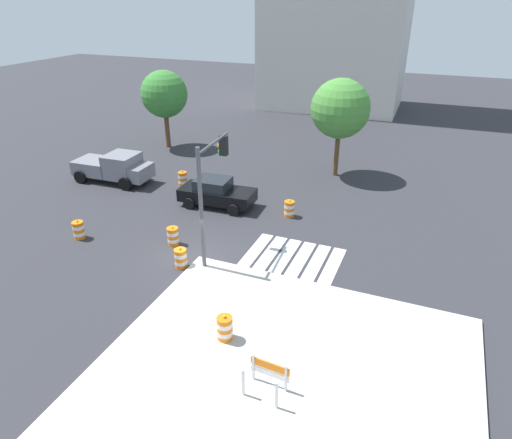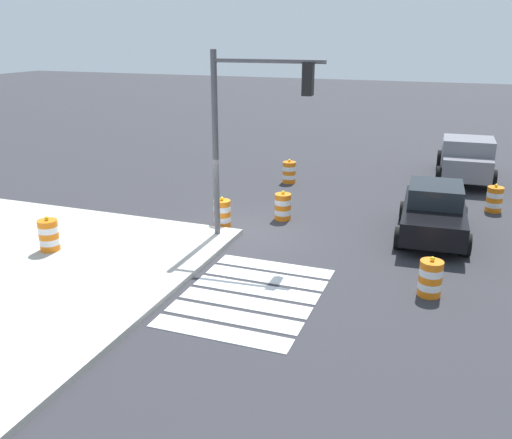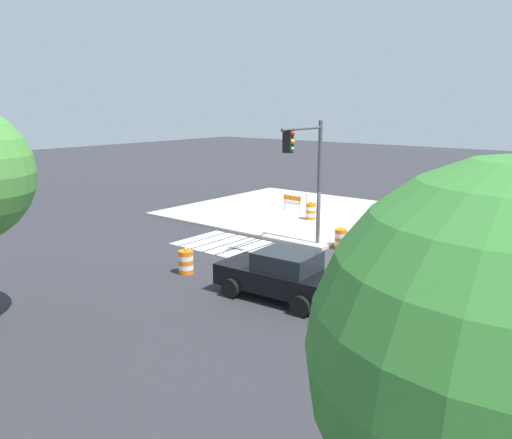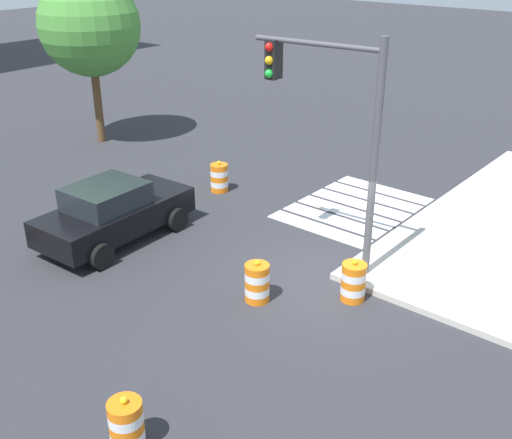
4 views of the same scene
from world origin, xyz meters
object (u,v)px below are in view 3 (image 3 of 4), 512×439
Objects in this scene: sports_car at (282,275)px; street_tree_streetside_near at (510,361)px; traffic_barrel_on_sidewalk at (311,211)px; traffic_barrel_median_near at (186,262)px; construction_barricade at (294,201)px; traffic_barrel_far_curb at (351,252)px; traffic_barrel_near_corner at (482,268)px; traffic_barrel_median_far at (343,332)px; traffic_light_pole at (307,163)px; traffic_barrel_crosswalk_end at (341,239)px.

street_tree_streetside_near reaches higher than sports_car.
street_tree_streetside_near reaches higher than traffic_barrel_on_sidewalk.
street_tree_streetside_near is at bearing 147.23° from traffic_barrel_median_near.
traffic_barrel_far_curb is at bearing 137.82° from construction_barricade.
street_tree_streetside_near is at bearing 128.67° from construction_barricade.
traffic_barrel_median_near is (8.98, 6.35, 0.00)m from traffic_barrel_near_corner.
traffic_barrel_on_sidewalk is at bearing -21.99° from traffic_barrel_near_corner.
street_tree_streetside_near is (-8.69, 13.45, 3.68)m from traffic_barrel_far_curb.
traffic_barrel_median_far is at bearing -51.84° from street_tree_streetside_near.
sports_car is 4.31× the size of traffic_barrel_near_corner.
sports_car reaches higher than traffic_barrel_median_far.
traffic_barrel_median_near is (4.35, 0.22, -0.36)m from sports_car.
traffic_barrel_far_curb is at bearing -63.05° from traffic_barrel_median_far.
traffic_barrel_median_near is at bearing 2.84° from sports_car.
traffic_barrel_median_far is at bearing 150.59° from sports_car.
traffic_barrel_on_sidewalk is at bearing -59.24° from traffic_light_pole.
traffic_barrel_median_far is 0.78× the size of construction_barricade.
traffic_barrel_median_far is 9.23m from street_tree_streetside_near.
traffic_barrel_far_curb is 0.19× the size of traffic_light_pole.
traffic_barrel_near_corner is 0.78× the size of construction_barricade.
traffic_barrel_median_far is 14.98m from traffic_barrel_on_sidewalk.
traffic_barrel_crosswalk_end is at bearing 139.73° from construction_barricade.
traffic_barrel_on_sidewalk is at bearing -61.87° from sports_car.
traffic_light_pole is (-3.03, 5.09, 3.31)m from traffic_barrel_on_sidewalk.
construction_barricade is 9.03m from traffic_light_pole.
sports_car is at bearing 91.04° from traffic_barrel_far_curb.
sports_car is 4.31× the size of traffic_barrel_far_curb.
traffic_barrel_median_far is 0.19× the size of traffic_light_pole.
street_tree_streetside_near reaches higher than traffic_barrel_far_curb.
traffic_barrel_on_sidewalk is (5.37, -5.30, 0.15)m from traffic_barrel_far_curb.
construction_barricade is (7.65, -11.75, -0.09)m from sports_car.
traffic_barrel_crosswalk_end is 1.00× the size of traffic_barrel_median_far.
sports_car is 12.57m from street_tree_streetside_near.
sports_car is 3.88m from traffic_barrel_median_far.
traffic_barrel_on_sidewalk reaches higher than construction_barricade.
street_tree_streetside_near is at bearing 128.16° from traffic_barrel_median_far.
street_tree_streetside_near is at bearing 128.89° from traffic_light_pole.
sports_car is at bearing 118.13° from traffic_barrel_on_sidewalk.
traffic_barrel_on_sidewalk is 0.78× the size of construction_barricade.
traffic_barrel_median_far is at bearing 126.09° from traffic_barrel_on_sidewalk.
construction_barricade is at bearing -51.79° from traffic_light_pole.
traffic_barrel_near_corner is 7.93m from traffic_light_pole.
traffic_light_pole reaches higher than traffic_barrel_median_far.
sports_car reaches higher than construction_barricade.
traffic_barrel_median_near is 15.84m from street_tree_streetside_near.
traffic_barrel_median_near is 1.00× the size of traffic_barrel_on_sidewalk.
traffic_barrel_crosswalk_end is 0.17× the size of street_tree_streetside_near.
traffic_barrel_far_curb is 1.00× the size of traffic_barrel_on_sidewalk.
sports_car is 6.46m from traffic_light_pole.
traffic_barrel_crosswalk_end is 1.00× the size of traffic_barrel_median_near.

